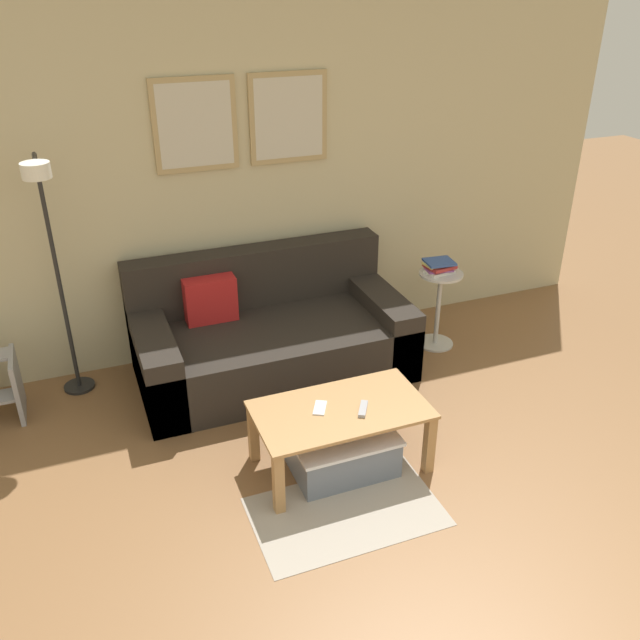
{
  "coord_description": "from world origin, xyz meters",
  "views": [
    {
      "loc": [
        -1.37,
        -1.27,
        2.63
      ],
      "look_at": [
        -0.13,
        1.9,
        0.85
      ],
      "focal_mm": 38.0,
      "sensor_mm": 36.0,
      "label": 1
    }
  ],
  "objects_px": {
    "side_table": "(439,302)",
    "cell_phone": "(320,408)",
    "remote_control": "(363,409)",
    "floor_lamp": "(52,248)",
    "storage_bin": "(341,450)",
    "couch": "(270,337)",
    "book_stack": "(439,266)",
    "coffee_table": "(341,419)"
  },
  "relations": [
    {
      "from": "storage_bin",
      "to": "cell_phone",
      "type": "bearing_deg",
      "value": 148.1
    },
    {
      "from": "side_table",
      "to": "cell_phone",
      "type": "xyz_separation_m",
      "value": [
        -1.37,
        -1.02,
        0.04
      ]
    },
    {
      "from": "side_table",
      "to": "book_stack",
      "type": "xyz_separation_m",
      "value": [
        -0.01,
        0.01,
        0.29
      ]
    },
    {
      "from": "coffee_table",
      "to": "remote_control",
      "type": "bearing_deg",
      "value": -29.93
    },
    {
      "from": "storage_bin",
      "to": "side_table",
      "type": "xyz_separation_m",
      "value": [
        1.26,
        1.09,
        0.24
      ]
    },
    {
      "from": "couch",
      "to": "book_stack",
      "type": "distance_m",
      "value": 1.36
    },
    {
      "from": "couch",
      "to": "cell_phone",
      "type": "xyz_separation_m",
      "value": [
        -0.05,
        -1.12,
        0.13
      ]
    },
    {
      "from": "storage_bin",
      "to": "book_stack",
      "type": "height_order",
      "value": "book_stack"
    },
    {
      "from": "book_stack",
      "to": "remote_control",
      "type": "relative_size",
      "value": 1.56
    },
    {
      "from": "side_table",
      "to": "cell_phone",
      "type": "height_order",
      "value": "side_table"
    },
    {
      "from": "coffee_table",
      "to": "cell_phone",
      "type": "bearing_deg",
      "value": 158.6
    },
    {
      "from": "remote_control",
      "to": "floor_lamp",
      "type": "bearing_deg",
      "value": 169.14
    },
    {
      "from": "couch",
      "to": "remote_control",
      "type": "height_order",
      "value": "couch"
    },
    {
      "from": "side_table",
      "to": "cell_phone",
      "type": "bearing_deg",
      "value": -143.35
    },
    {
      "from": "storage_bin",
      "to": "remote_control",
      "type": "distance_m",
      "value": 0.31
    },
    {
      "from": "floor_lamp",
      "to": "remote_control",
      "type": "distance_m",
      "value": 2.13
    },
    {
      "from": "floor_lamp",
      "to": "book_stack",
      "type": "distance_m",
      "value": 2.68
    },
    {
      "from": "remote_control",
      "to": "book_stack",
      "type": "bearing_deg",
      "value": 76.34
    },
    {
      "from": "floor_lamp",
      "to": "remote_control",
      "type": "height_order",
      "value": "floor_lamp"
    },
    {
      "from": "cell_phone",
      "to": "side_table",
      "type": "bearing_deg",
      "value": 65.48
    },
    {
      "from": "coffee_table",
      "to": "floor_lamp",
      "type": "xyz_separation_m",
      "value": [
        -1.39,
        1.29,
        0.78
      ]
    },
    {
      "from": "couch",
      "to": "book_stack",
      "type": "relative_size",
      "value": 8.1
    },
    {
      "from": "side_table",
      "to": "coffee_table",
      "type": "bearing_deg",
      "value": -139.86
    },
    {
      "from": "storage_bin",
      "to": "remote_control",
      "type": "xyz_separation_m",
      "value": [
        0.11,
        -0.04,
        0.29
      ]
    },
    {
      "from": "couch",
      "to": "book_stack",
      "type": "height_order",
      "value": "couch"
    },
    {
      "from": "storage_bin",
      "to": "book_stack",
      "type": "relative_size",
      "value": 2.59
    },
    {
      "from": "book_stack",
      "to": "side_table",
      "type": "bearing_deg",
      "value": -47.78
    },
    {
      "from": "coffee_table",
      "to": "cell_phone",
      "type": "relative_size",
      "value": 7.08
    },
    {
      "from": "book_stack",
      "to": "cell_phone",
      "type": "height_order",
      "value": "book_stack"
    },
    {
      "from": "storage_bin",
      "to": "book_stack",
      "type": "distance_m",
      "value": 1.75
    },
    {
      "from": "storage_bin",
      "to": "coffee_table",
      "type": "bearing_deg",
      "value": 81.62
    },
    {
      "from": "coffee_table",
      "to": "side_table",
      "type": "bearing_deg",
      "value": 40.14
    },
    {
      "from": "couch",
      "to": "side_table",
      "type": "height_order",
      "value": "couch"
    },
    {
      "from": "cell_phone",
      "to": "couch",
      "type": "bearing_deg",
      "value": 116.13
    },
    {
      "from": "couch",
      "to": "floor_lamp",
      "type": "xyz_separation_m",
      "value": [
        -1.33,
        0.12,
        0.83
      ]
    },
    {
      "from": "floor_lamp",
      "to": "book_stack",
      "type": "bearing_deg",
      "value": -4.57
    },
    {
      "from": "book_stack",
      "to": "remote_control",
      "type": "height_order",
      "value": "book_stack"
    },
    {
      "from": "storage_bin",
      "to": "side_table",
      "type": "height_order",
      "value": "side_table"
    },
    {
      "from": "coffee_table",
      "to": "book_stack",
      "type": "distance_m",
      "value": 1.68
    },
    {
      "from": "remote_control",
      "to": "storage_bin",
      "type": "bearing_deg",
      "value": -168.24
    },
    {
      "from": "coffee_table",
      "to": "book_stack",
      "type": "xyz_separation_m",
      "value": [
        1.25,
        1.08,
        0.33
      ]
    },
    {
      "from": "floor_lamp",
      "to": "side_table",
      "type": "relative_size",
      "value": 2.73
    }
  ]
}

